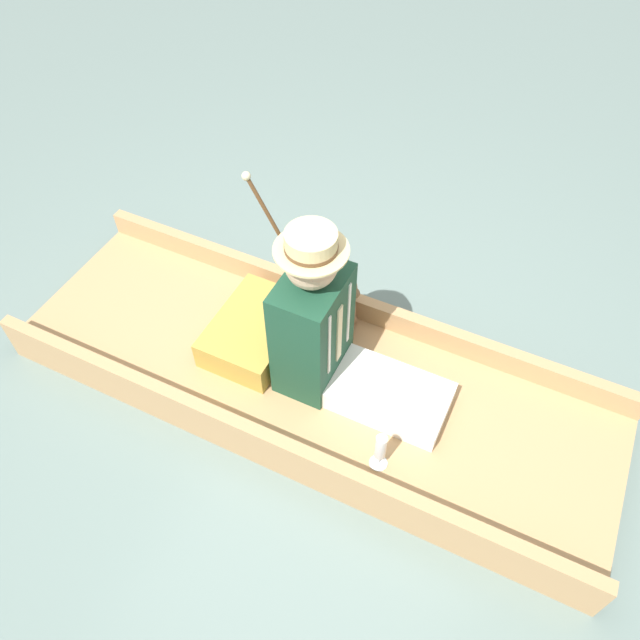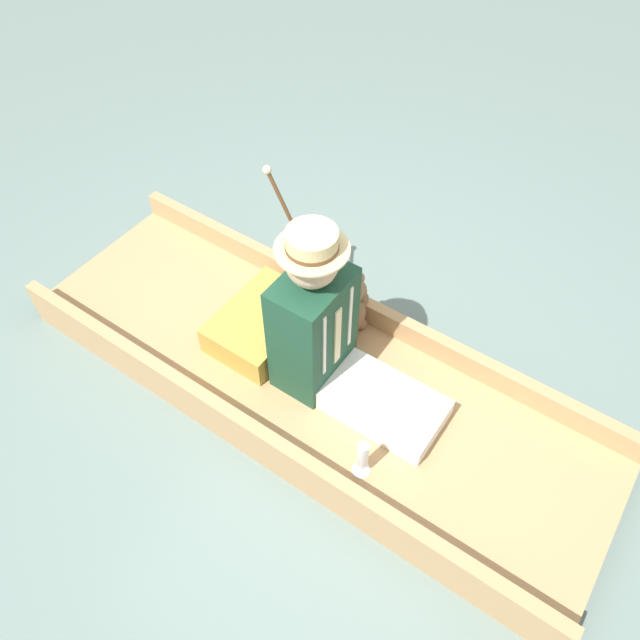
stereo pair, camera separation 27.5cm
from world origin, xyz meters
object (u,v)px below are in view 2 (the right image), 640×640
Objects in this scene: seated_person at (328,335)px; walking_cane at (297,233)px; teddy_bear at (353,307)px; wine_glass at (363,456)px.

seated_person reaches higher than walking_cane.
teddy_bear is 0.48× the size of walking_cane.
seated_person is at bearing 49.94° from walking_cane.
wine_glass is (0.32, 0.40, -0.21)m from seated_person.
seated_person reaches higher than teddy_bear.
teddy_bear is at bearing -143.97° from wine_glass.
teddy_bear is 1.71× the size of wine_glass.
walking_cane is (-0.69, -0.84, 0.32)m from wine_glass.
walking_cane is at bearing -136.76° from seated_person.
seated_person is 0.58m from walking_cane.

